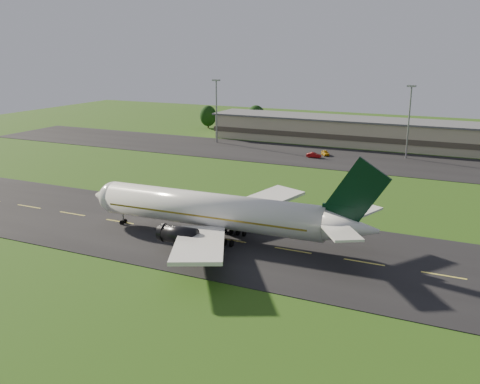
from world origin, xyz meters
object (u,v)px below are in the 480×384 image
at_px(service_vehicle_a, 325,153).
at_px(terminal, 420,136).
at_px(light_mast_west, 216,103).
at_px(airliner, 216,211).
at_px(light_mast_centre, 409,113).
at_px(service_vehicle_b, 314,155).

bearing_deg(service_vehicle_a, terminal, 11.26).
height_order(terminal, light_mast_west, light_mast_west).
relative_size(light_mast_west, service_vehicle_a, 4.96).
height_order(airliner, service_vehicle_a, airliner).
bearing_deg(airliner, service_vehicle_a, 90.60).
bearing_deg(light_mast_centre, service_vehicle_a, -165.18).
bearing_deg(terminal, light_mast_west, -165.24).
bearing_deg(light_mast_centre, terminal, 85.05).
bearing_deg(airliner, terminal, 76.42).
bearing_deg(light_mast_centre, service_vehicle_b, -156.88).
distance_m(light_mast_centre, service_vehicle_b, 28.47).
height_order(light_mast_centre, service_vehicle_a, light_mast_centre).
bearing_deg(service_vehicle_a, airliner, -119.70).
bearing_deg(airliner, light_mast_centre, 75.10).
relative_size(terminal, service_vehicle_b, 35.02).
bearing_deg(airliner, service_vehicle_b, 92.45).
bearing_deg(terminal, service_vehicle_a, -136.50).
distance_m(light_mast_west, service_vehicle_b, 39.49).
distance_m(light_mast_centre, service_vehicle_a, 25.42).
bearing_deg(service_vehicle_b, airliner, -179.97).
xyz_separation_m(airliner, light_mast_west, (-41.61, 79.97, 8.08)).
height_order(terminal, service_vehicle_b, terminal).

